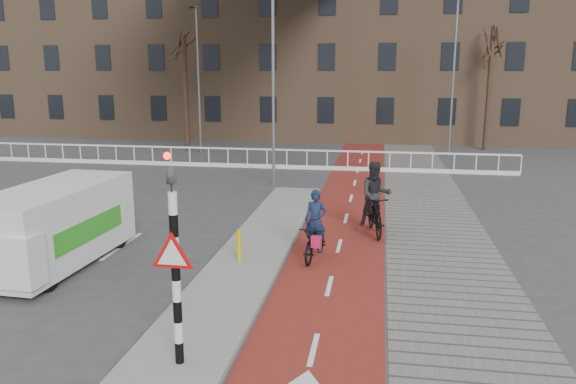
# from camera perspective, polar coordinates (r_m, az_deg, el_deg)

# --- Properties ---
(ground) EXTENTS (120.00, 120.00, 0.00)m
(ground) POSITION_cam_1_polar(r_m,az_deg,el_deg) (11.41, -4.46, -12.77)
(ground) COLOR #38383A
(ground) RESTS_ON ground
(bike_lane) EXTENTS (2.50, 60.00, 0.01)m
(bike_lane) POSITION_cam_1_polar(r_m,az_deg,el_deg) (20.62, 6.26, -1.25)
(bike_lane) COLOR maroon
(bike_lane) RESTS_ON ground
(sidewalk) EXTENTS (3.00, 60.00, 0.01)m
(sidewalk) POSITION_cam_1_polar(r_m,az_deg,el_deg) (20.67, 14.03, -1.52)
(sidewalk) COLOR slate
(sidewalk) RESTS_ON ground
(curb_island) EXTENTS (1.80, 16.00, 0.12)m
(curb_island) POSITION_cam_1_polar(r_m,az_deg,el_deg) (15.16, -3.43, -6.03)
(curb_island) COLOR gray
(curb_island) RESTS_ON ground
(traffic_signal) EXTENTS (0.80, 0.80, 3.68)m
(traffic_signal) POSITION_cam_1_polar(r_m,az_deg,el_deg) (9.05, -11.45, -6.26)
(traffic_signal) COLOR black
(traffic_signal) RESTS_ON curb_island
(bollard) EXTENTS (0.12, 0.12, 0.81)m
(bollard) POSITION_cam_1_polar(r_m,az_deg,el_deg) (14.18, -5.00, -5.41)
(bollard) COLOR gold
(bollard) RESTS_ON curb_island
(cyclist_near) EXTENTS (0.86, 1.81, 1.83)m
(cyclist_near) POSITION_cam_1_polar(r_m,az_deg,el_deg) (14.54, 2.81, -4.51)
(cyclist_near) COLOR black
(cyclist_near) RESTS_ON bike_lane
(cyclist_far) EXTENTS (1.07, 2.14, 2.19)m
(cyclist_far) POSITION_cam_1_polar(r_m,az_deg,el_deg) (16.80, 8.85, -1.30)
(cyclist_far) COLOR black
(cyclist_far) RESTS_ON bike_lane
(van) EXTENTS (2.08, 4.76, 2.01)m
(van) POSITION_cam_1_polar(r_m,az_deg,el_deg) (15.16, -22.60, -3.04)
(van) COLOR silver
(van) RESTS_ON ground
(railing) EXTENTS (28.00, 0.10, 0.99)m
(railing) POSITION_cam_1_polar(r_m,az_deg,el_deg) (28.41, -6.11, 3.14)
(railing) COLOR silver
(railing) RESTS_ON ground
(townhouse_row) EXTENTS (46.00, 10.00, 15.90)m
(townhouse_row) POSITION_cam_1_polar(r_m,az_deg,el_deg) (42.48, 1.97, 16.40)
(townhouse_row) COLOR #7F6047
(townhouse_row) RESTS_ON ground
(tree_mid) EXTENTS (0.29, 0.29, 6.73)m
(tree_mid) POSITION_cam_1_polar(r_m,az_deg,el_deg) (34.20, -10.34, 9.73)
(tree_mid) COLOR black
(tree_mid) RESTS_ON ground
(tree_right) EXTENTS (0.28, 0.28, 7.27)m
(tree_right) POSITION_cam_1_polar(r_m,az_deg,el_deg) (36.24, 19.74, 9.77)
(tree_right) COLOR black
(tree_right) RESTS_ON ground
(streetlight_near) EXTENTS (0.12, 0.12, 8.24)m
(streetlight_near) POSITION_cam_1_polar(r_m,az_deg,el_deg) (23.51, -1.51, 10.62)
(streetlight_near) COLOR slate
(streetlight_near) RESTS_ON ground
(streetlight_left) EXTENTS (0.12, 0.12, 8.31)m
(streetlight_left) POSITION_cam_1_polar(r_m,az_deg,el_deg) (33.69, -9.07, 11.07)
(streetlight_left) COLOR slate
(streetlight_left) RESTS_ON ground
(streetlight_right) EXTENTS (0.12, 0.12, 8.61)m
(streetlight_right) POSITION_cam_1_polar(r_m,az_deg,el_deg) (33.05, 16.44, 10.97)
(streetlight_right) COLOR slate
(streetlight_right) RESTS_ON ground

